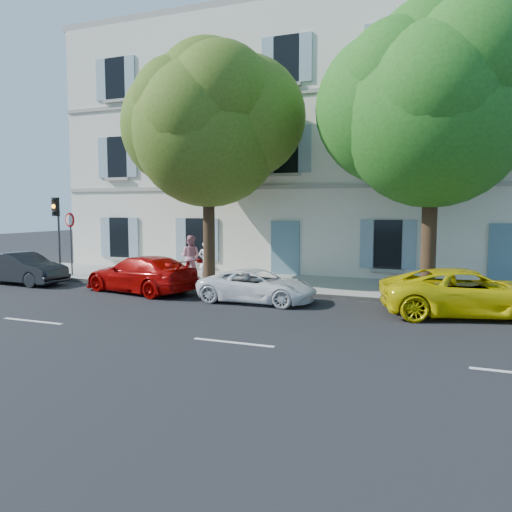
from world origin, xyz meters
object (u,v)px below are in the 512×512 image
at_px(car_dark_sedan, 23,268).
at_px(car_red_coupe, 141,274).
at_px(tree_left, 208,132).
at_px(tree_right, 433,115).
at_px(traffic_light, 57,219).
at_px(car_yellow_supercar, 468,293).
at_px(road_sign, 70,230).
at_px(pedestrian_b, 190,257).
at_px(car_white_coupe, 257,286).
at_px(pedestrian_a, 206,261).

xyz_separation_m(car_dark_sedan, car_red_coupe, (5.63, 0.07, 0.03)).
distance_m(car_dark_sedan, tree_left, 9.34).
height_order(tree_right, traffic_light, tree_right).
bearing_deg(tree_right, car_yellow_supercar, -58.76).
bearing_deg(tree_right, car_dark_sedan, -172.64).
bearing_deg(car_dark_sedan, traffic_light, -9.57).
bearing_deg(road_sign, traffic_light, -141.21).
distance_m(tree_left, traffic_light, 7.69).
distance_m(car_red_coupe, tree_left, 6.13).
distance_m(car_dark_sedan, car_red_coupe, 5.63).
height_order(car_red_coupe, tree_right, tree_right).
distance_m(car_dark_sedan, car_yellow_supercar, 16.67).
height_order(traffic_light, pedestrian_b, traffic_light).
height_order(car_dark_sedan, tree_left, tree_left).
bearing_deg(traffic_light, car_red_coupe, -16.37).
distance_m(car_dark_sedan, tree_right, 16.53).
distance_m(car_dark_sedan, car_white_coupe, 10.30).
bearing_deg(traffic_light, tree_left, 7.97).
bearing_deg(tree_left, pedestrian_b, 158.42).
bearing_deg(car_white_coupe, car_yellow_supercar, -88.29).
distance_m(road_sign, pedestrian_b, 5.51).
xyz_separation_m(car_white_coupe, tree_right, (5.18, 2.18, 5.53)).
bearing_deg(road_sign, pedestrian_b, 11.21).
bearing_deg(car_dark_sedan, pedestrian_b, -60.83).
bearing_deg(car_yellow_supercar, pedestrian_a, 59.35).
distance_m(car_dark_sedan, traffic_light, 2.56).
distance_m(car_white_coupe, traffic_light, 10.31).
bearing_deg(pedestrian_a, car_dark_sedan, 1.72).
bearing_deg(pedestrian_b, car_dark_sedan, 22.32).
distance_m(car_dark_sedan, pedestrian_b, 6.78).
bearing_deg(car_yellow_supercar, car_red_coupe, 74.35).
distance_m(car_dark_sedan, road_sign, 2.57).
distance_m(car_red_coupe, pedestrian_b, 2.99).
relative_size(tree_left, pedestrian_a, 5.73).
bearing_deg(traffic_light, car_dark_sedan, -102.44).
xyz_separation_m(car_red_coupe, tree_right, (9.86, 1.93, 5.39)).
relative_size(car_red_coupe, pedestrian_a, 2.90).
distance_m(car_white_coupe, road_sign, 9.89).
height_order(car_white_coupe, pedestrian_b, pedestrian_b).
bearing_deg(car_red_coupe, car_yellow_supercar, 102.64).
relative_size(tree_right, pedestrian_a, 5.77).
distance_m(car_yellow_supercar, tree_left, 11.21).
xyz_separation_m(car_red_coupe, tree_left, (1.54, 2.50, 5.38)).
height_order(tree_right, pedestrian_a, tree_right).
relative_size(car_yellow_supercar, pedestrian_b, 2.71).
relative_size(car_red_coupe, traffic_light, 1.37).
xyz_separation_m(tree_left, tree_right, (8.32, -0.57, 0.01)).
bearing_deg(tree_left, road_sign, -174.47).
bearing_deg(tree_left, tree_right, -3.91).
relative_size(car_dark_sedan, car_red_coupe, 0.84).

